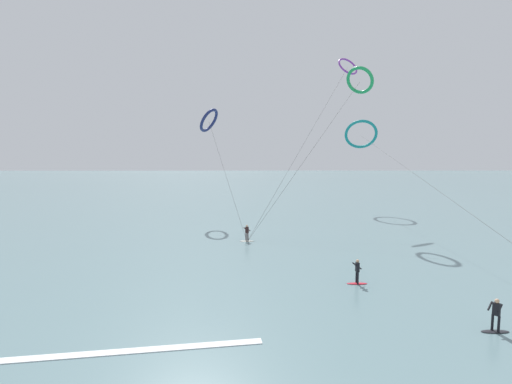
{
  "coord_description": "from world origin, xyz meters",
  "views": [
    {
      "loc": [
        -0.23,
        -3.05,
        8.79
      ],
      "look_at": [
        0.0,
        21.63,
        6.33
      ],
      "focal_mm": 26.14,
      "sensor_mm": 36.0,
      "label": 1
    }
  ],
  "objects_px": {
    "surfer_crimson": "(357,273)",
    "kite_navy": "(209,120)",
    "surfer_charcoal": "(496,318)",
    "kite_emerald": "(360,80)",
    "kite_violet": "(348,67)",
    "kite_teal": "(361,134)",
    "surfer_ivory": "(247,234)"
  },
  "relations": [
    {
      "from": "surfer_ivory",
      "to": "kite_emerald",
      "type": "relative_size",
      "value": 0.09
    },
    {
      "from": "surfer_charcoal",
      "to": "kite_teal",
      "type": "height_order",
      "value": "kite_teal"
    },
    {
      "from": "kite_violet",
      "to": "kite_navy",
      "type": "height_order",
      "value": "kite_violet"
    },
    {
      "from": "surfer_crimson",
      "to": "surfer_charcoal",
      "type": "bearing_deg",
      "value": 30.56
    },
    {
      "from": "surfer_ivory",
      "to": "kite_teal",
      "type": "bearing_deg",
      "value": 99.49
    },
    {
      "from": "surfer_charcoal",
      "to": "kite_violet",
      "type": "relative_size",
      "value": 0.08
    },
    {
      "from": "kite_emerald",
      "to": "surfer_charcoal",
      "type": "bearing_deg",
      "value": 129.89
    },
    {
      "from": "surfer_charcoal",
      "to": "surfer_ivory",
      "type": "bearing_deg",
      "value": -5.19
    },
    {
      "from": "kite_teal",
      "to": "kite_emerald",
      "type": "relative_size",
      "value": 2.59
    },
    {
      "from": "kite_navy",
      "to": "kite_teal",
      "type": "bearing_deg",
      "value": 127.83
    },
    {
      "from": "kite_teal",
      "to": "kite_violet",
      "type": "distance_m",
      "value": 11.21
    },
    {
      "from": "surfer_crimson",
      "to": "kite_emerald",
      "type": "distance_m",
      "value": 27.57
    },
    {
      "from": "surfer_crimson",
      "to": "surfer_ivory",
      "type": "bearing_deg",
      "value": -153.32
    },
    {
      "from": "kite_teal",
      "to": "kite_navy",
      "type": "height_order",
      "value": "kite_navy"
    },
    {
      "from": "surfer_crimson",
      "to": "kite_teal",
      "type": "relative_size",
      "value": 0.03
    },
    {
      "from": "surfer_ivory",
      "to": "kite_emerald",
      "type": "distance_m",
      "value": 23.14
    },
    {
      "from": "kite_navy",
      "to": "kite_emerald",
      "type": "bearing_deg",
      "value": 92.41
    },
    {
      "from": "surfer_crimson",
      "to": "kite_emerald",
      "type": "bearing_deg",
      "value": 160.06
    },
    {
      "from": "kite_violet",
      "to": "kite_emerald",
      "type": "bearing_deg",
      "value": -120.55
    },
    {
      "from": "surfer_charcoal",
      "to": "kite_violet",
      "type": "height_order",
      "value": "kite_violet"
    },
    {
      "from": "surfer_ivory",
      "to": "kite_navy",
      "type": "xyz_separation_m",
      "value": [
        -5.38,
        14.6,
        12.67
      ]
    },
    {
      "from": "kite_violet",
      "to": "kite_teal",
      "type": "bearing_deg",
      "value": 28.28
    },
    {
      "from": "surfer_crimson",
      "to": "kite_emerald",
      "type": "relative_size",
      "value": 0.09
    },
    {
      "from": "surfer_charcoal",
      "to": "kite_teal",
      "type": "xyz_separation_m",
      "value": [
        5.08,
        41.31,
        11.19
      ]
    },
    {
      "from": "surfer_ivory",
      "to": "kite_emerald",
      "type": "height_order",
      "value": "kite_emerald"
    },
    {
      "from": "surfer_crimson",
      "to": "kite_navy",
      "type": "height_order",
      "value": "kite_navy"
    },
    {
      "from": "surfer_charcoal",
      "to": "kite_emerald",
      "type": "xyz_separation_m",
      "value": [
        0.87,
        27.99,
        16.85
      ]
    },
    {
      "from": "surfer_ivory",
      "to": "kite_navy",
      "type": "distance_m",
      "value": 20.06
    },
    {
      "from": "kite_violet",
      "to": "kite_navy",
      "type": "distance_m",
      "value": 20.76
    },
    {
      "from": "surfer_ivory",
      "to": "surfer_crimson",
      "type": "distance_m",
      "value": 14.72
    },
    {
      "from": "kite_teal",
      "to": "kite_violet",
      "type": "relative_size",
      "value": 2.22
    },
    {
      "from": "surfer_crimson",
      "to": "kite_violet",
      "type": "height_order",
      "value": "kite_violet"
    }
  ]
}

